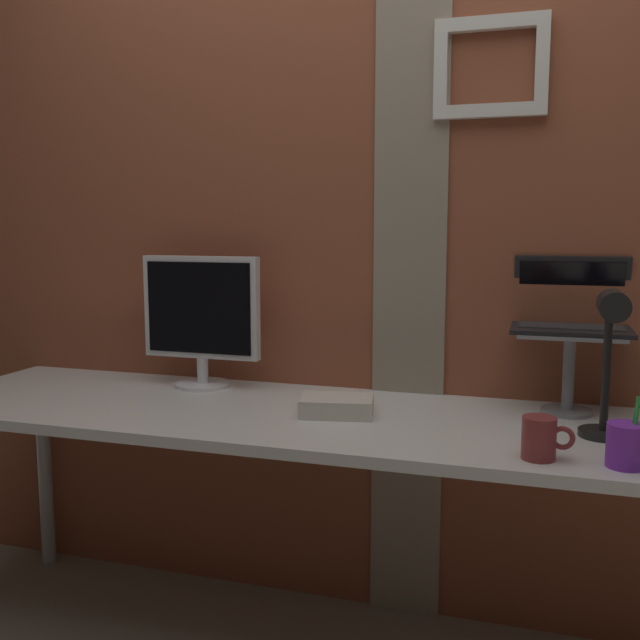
% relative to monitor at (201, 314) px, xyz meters
% --- Properties ---
extents(brick_wall_back, '(3.51, 0.16, 2.67)m').
position_rel_monitor_xyz_m(brick_wall_back, '(0.53, 0.18, 0.36)').
color(brick_wall_back, brown).
rests_on(brick_wall_back, ground_plane).
extents(desk, '(2.36, 0.66, 0.73)m').
position_rel_monitor_xyz_m(desk, '(0.44, -0.21, -0.30)').
color(desk, white).
rests_on(desk, ground_plane).
extents(monitor, '(0.39, 0.18, 0.42)m').
position_rel_monitor_xyz_m(monitor, '(0.00, 0.00, 0.00)').
color(monitor, white).
rests_on(monitor, desk).
extents(laptop_stand, '(0.28, 0.22, 0.23)m').
position_rel_monitor_xyz_m(laptop_stand, '(1.13, 0.00, -0.08)').
color(laptop_stand, gray).
rests_on(laptop_stand, desk).
extents(laptop, '(0.32, 0.26, 0.21)m').
position_rel_monitor_xyz_m(laptop, '(1.13, 0.06, 0.05)').
color(laptop, black).
rests_on(laptop, laptop_stand).
extents(desk_lamp, '(0.12, 0.20, 0.37)m').
position_rel_monitor_xyz_m(desk_lamp, '(1.21, -0.26, -0.01)').
color(desk_lamp, black).
rests_on(desk_lamp, desk).
extents(pen_cup, '(0.08, 0.08, 0.16)m').
position_rel_monitor_xyz_m(pen_cup, '(1.23, -0.43, -0.19)').
color(pen_cup, purple).
rests_on(pen_cup, desk).
extents(coffee_mug, '(0.12, 0.08, 0.10)m').
position_rel_monitor_xyz_m(coffee_mug, '(1.06, -0.43, -0.19)').
color(coffee_mug, maroon).
rests_on(coffee_mug, desk).
extents(paper_clutter_stack, '(0.22, 0.18, 0.05)m').
position_rel_monitor_xyz_m(paper_clutter_stack, '(0.52, -0.21, -0.21)').
color(paper_clutter_stack, silver).
rests_on(paper_clutter_stack, desk).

